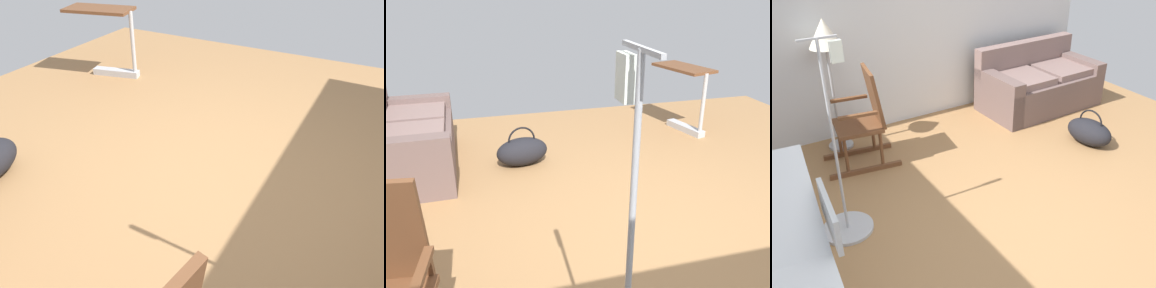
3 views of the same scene
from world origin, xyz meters
TOP-DOWN VIEW (x-y plane):
  - ground_plane at (0.00, 0.00)m, footprint 6.78×6.78m
  - couch at (1.81, 1.92)m, footprint 1.62×0.88m
  - overbed_table at (2.14, -1.47)m, footprint 0.88×0.58m
  - duffel_bag at (1.61, 0.75)m, footprint 0.41×0.61m

SIDE VIEW (x-z plane):
  - ground_plane at x=0.00m, z-range 0.00..0.00m
  - duffel_bag at x=1.61m, z-range -0.06..0.37m
  - couch at x=1.81m, z-range -0.12..0.73m
  - overbed_table at x=2.14m, z-range 0.11..0.95m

